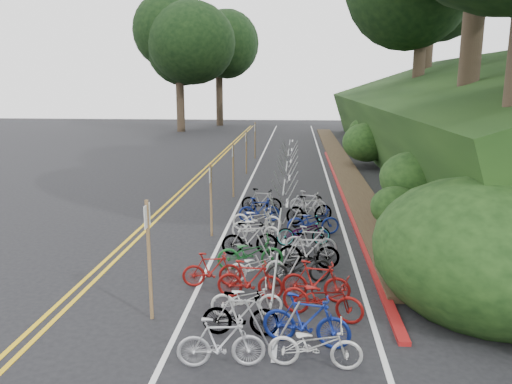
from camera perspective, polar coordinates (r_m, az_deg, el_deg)
ground at (r=12.90m, az=-11.56°, el=-11.51°), size 120.00×120.00×0.00m
road_markings at (r=22.19m, az=-2.80°, el=-1.09°), size 7.47×80.00×0.01m
red_curb at (r=23.96m, az=9.90°, el=-0.14°), size 0.25×28.00×0.10m
embankment at (r=31.89m, az=22.13°, el=6.81°), size 14.30×48.14×9.11m
bike_rack_front at (r=11.13m, az=2.18°, el=-10.79°), size 1.10×2.76×1.09m
bike_racks_rest at (r=24.68m, az=3.51°, el=2.30°), size 1.14×23.00×1.17m
signpost_near at (r=11.17m, az=-12.14°, el=-6.78°), size 0.08×0.40×2.73m
signposts_rest at (r=25.73m, az=-1.79°, el=4.03°), size 0.08×18.40×2.50m
bike_front at (r=13.06m, az=-5.07°, el=-8.81°), size 0.65×1.58×0.92m
bike_valet at (r=14.37m, az=3.00°, el=-6.66°), size 3.16×12.98×1.09m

